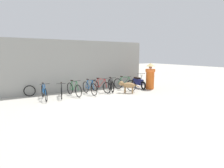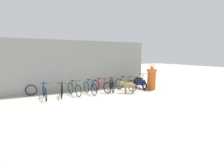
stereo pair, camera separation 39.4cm
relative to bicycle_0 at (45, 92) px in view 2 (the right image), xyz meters
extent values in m
plane|color=#B7B2A5|center=(2.43, -2.25, -0.36)|extent=(60.00, 60.00, 0.00)
cube|color=gray|center=(2.43, 1.32, 1.21)|extent=(9.09, 0.20, 3.13)
torus|color=black|center=(0.00, -0.53, -0.03)|extent=(0.04, 0.66, 0.66)
torus|color=black|center=(0.00, 0.53, -0.03)|extent=(0.04, 0.66, 0.66)
cylinder|color=#1959A5|center=(0.00, -0.12, 0.19)|extent=(0.03, 0.53, 0.55)
cylinder|color=#1959A5|center=(0.00, 0.18, 0.17)|extent=(0.03, 0.13, 0.50)
cylinder|color=#1959A5|center=(0.00, -0.07, 0.43)|extent=(0.03, 0.61, 0.06)
cylinder|color=#1959A5|center=(0.00, 0.33, -0.05)|extent=(0.03, 0.40, 0.08)
cylinder|color=#1959A5|center=(0.00, 0.38, 0.19)|extent=(0.03, 0.32, 0.46)
cylinder|color=#1959A5|center=(0.00, -0.45, 0.21)|extent=(0.03, 0.19, 0.49)
cube|color=black|center=(0.00, 0.24, 0.45)|extent=(0.07, 0.18, 0.05)
cylinder|color=black|center=(0.00, -0.38, 0.49)|extent=(0.46, 0.03, 0.02)
torus|color=black|center=(0.78, -0.40, -0.05)|extent=(0.18, 0.60, 0.61)
torus|color=black|center=(1.01, 0.54, -0.05)|extent=(0.18, 0.60, 0.61)
cylinder|color=black|center=(0.87, -0.03, 0.14)|extent=(0.14, 0.47, 0.51)
cylinder|color=black|center=(0.93, 0.24, 0.13)|extent=(0.06, 0.13, 0.46)
cylinder|color=black|center=(0.88, 0.01, 0.37)|extent=(0.16, 0.55, 0.06)
cylinder|color=black|center=(0.97, 0.37, -0.08)|extent=(0.11, 0.36, 0.07)
cylinder|color=black|center=(0.98, 0.41, 0.15)|extent=(0.09, 0.29, 0.43)
cylinder|color=black|center=(0.80, -0.33, 0.17)|extent=(0.07, 0.17, 0.45)
cube|color=black|center=(0.95, 0.28, 0.39)|extent=(0.11, 0.19, 0.05)
cylinder|color=black|center=(0.82, -0.26, 0.43)|extent=(0.45, 0.13, 0.02)
torus|color=black|center=(1.67, -0.42, -0.02)|extent=(0.17, 0.67, 0.68)
torus|color=black|center=(1.48, 0.54, -0.02)|extent=(0.17, 0.67, 0.68)
cylinder|color=#1E7238|center=(1.60, -0.05, 0.20)|extent=(0.12, 0.48, 0.56)
cylinder|color=#1E7238|center=(1.54, 0.23, 0.18)|extent=(0.05, 0.13, 0.51)
cylinder|color=#1E7238|center=(1.59, 0.00, 0.46)|extent=(0.14, 0.56, 0.06)
cylinder|color=#1E7238|center=(1.52, 0.36, -0.04)|extent=(0.10, 0.37, 0.08)
cylinder|color=#1E7238|center=(1.51, 0.41, 0.21)|extent=(0.08, 0.29, 0.47)
cylinder|color=#1E7238|center=(1.66, -0.35, 0.23)|extent=(0.06, 0.17, 0.50)
cube|color=black|center=(1.53, 0.28, 0.47)|extent=(0.10, 0.19, 0.05)
cylinder|color=black|center=(1.64, -0.27, 0.51)|extent=(0.46, 0.11, 0.02)
torus|color=black|center=(2.54, -0.49, -0.02)|extent=(0.13, 0.68, 0.68)
torus|color=black|center=(2.42, 0.46, -0.02)|extent=(0.13, 0.68, 0.68)
cylinder|color=#1959A5|center=(2.49, -0.12, 0.21)|extent=(0.09, 0.48, 0.56)
cylinder|color=#1959A5|center=(2.46, 0.15, 0.19)|extent=(0.04, 0.13, 0.52)
cylinder|color=#1959A5|center=(2.49, -0.07, 0.46)|extent=(0.10, 0.55, 0.06)
cylinder|color=#1959A5|center=(2.44, 0.28, -0.04)|extent=(0.08, 0.37, 0.08)
cylinder|color=#1959A5|center=(2.43, 0.33, 0.21)|extent=(0.07, 0.29, 0.48)
cylinder|color=#1959A5|center=(2.53, -0.42, 0.23)|extent=(0.05, 0.17, 0.50)
cube|color=black|center=(2.45, 0.20, 0.48)|extent=(0.09, 0.19, 0.05)
cylinder|color=black|center=(2.52, -0.35, 0.52)|extent=(0.46, 0.08, 0.02)
torus|color=black|center=(3.45, -0.32, -0.02)|extent=(0.25, 0.66, 0.67)
torus|color=black|center=(3.12, 0.72, -0.02)|extent=(0.25, 0.66, 0.67)
cylinder|color=red|center=(3.32, 0.08, 0.20)|extent=(0.19, 0.52, 0.56)
cylinder|color=red|center=(3.23, 0.38, 0.18)|extent=(0.07, 0.14, 0.51)
cylinder|color=red|center=(3.31, 0.14, 0.45)|extent=(0.21, 0.61, 0.06)
cylinder|color=red|center=(3.18, 0.53, -0.05)|extent=(0.15, 0.40, 0.08)
cylinder|color=red|center=(3.17, 0.58, 0.21)|extent=(0.12, 0.32, 0.47)
cylinder|color=red|center=(3.42, -0.24, 0.22)|extent=(0.08, 0.19, 0.50)
cube|color=black|center=(3.21, 0.43, 0.47)|extent=(0.12, 0.19, 0.05)
cylinder|color=black|center=(3.40, -0.16, 0.51)|extent=(0.45, 0.16, 0.02)
torus|color=black|center=(3.86, -0.27, -0.02)|extent=(0.25, 0.67, 0.68)
torus|color=black|center=(4.14, 0.66, -0.02)|extent=(0.25, 0.67, 0.68)
cylinder|color=black|center=(3.97, 0.09, 0.21)|extent=(0.17, 0.47, 0.56)
cylinder|color=black|center=(4.05, 0.36, 0.19)|extent=(0.06, 0.13, 0.52)
cylinder|color=black|center=(3.98, 0.14, 0.46)|extent=(0.19, 0.54, 0.06)
cylinder|color=black|center=(4.09, 0.48, -0.04)|extent=(0.13, 0.36, 0.08)
cylinder|color=black|center=(4.10, 0.53, 0.21)|extent=(0.11, 0.28, 0.47)
cylinder|color=black|center=(3.88, -0.20, 0.23)|extent=(0.08, 0.17, 0.50)
cube|color=black|center=(4.06, 0.40, 0.47)|extent=(0.12, 0.19, 0.05)
cylinder|color=black|center=(3.90, -0.13, 0.52)|extent=(0.45, 0.16, 0.02)
torus|color=black|center=(5.05, -0.51, 0.00)|extent=(0.27, 0.69, 0.71)
torus|color=black|center=(4.70, 0.51, 0.00)|extent=(0.27, 0.69, 0.71)
cylinder|color=#1E7238|center=(4.91, -0.12, 0.23)|extent=(0.20, 0.52, 0.59)
cylinder|color=#1E7238|center=(4.81, 0.18, 0.21)|extent=(0.07, 0.14, 0.54)
cylinder|color=#1E7238|center=(4.90, -0.07, 0.50)|extent=(0.23, 0.60, 0.06)
cylinder|color=#1E7238|center=(4.77, 0.32, -0.03)|extent=(0.16, 0.40, 0.08)
cylinder|color=#1E7238|center=(4.75, 0.37, 0.24)|extent=(0.13, 0.31, 0.50)
cylinder|color=#1E7238|center=(5.02, -0.44, 0.26)|extent=(0.09, 0.19, 0.53)
cube|color=black|center=(4.80, 0.23, 0.51)|extent=(0.12, 0.19, 0.05)
cylinder|color=black|center=(5.00, -0.36, 0.56)|extent=(0.44, 0.17, 0.02)
torus|color=black|center=(6.04, -0.48, -0.08)|extent=(0.18, 0.56, 0.55)
torus|color=black|center=(6.21, 0.80, -0.08)|extent=(0.18, 0.56, 0.55)
cube|color=navy|center=(6.12, 0.16, 0.08)|extent=(0.40, 0.94, 0.36)
cube|color=black|center=(6.15, 0.32, 0.31)|extent=(0.31, 0.61, 0.10)
cylinder|color=silver|center=(6.07, -0.24, 0.37)|extent=(0.07, 0.15, 0.59)
cylinder|color=silver|center=(6.05, -0.38, 0.00)|extent=(0.07, 0.22, 0.19)
cylinder|color=black|center=(6.08, -0.19, 0.66)|extent=(0.58, 0.10, 0.03)
sphere|color=silver|center=(6.07, -0.22, 0.54)|extent=(0.16, 0.16, 0.14)
ellipsoid|color=#997247|center=(4.61, -0.89, 0.12)|extent=(0.75, 0.74, 0.32)
cylinder|color=#997247|center=(4.38, -0.80, -0.18)|extent=(0.10, 0.10, 0.36)
cylinder|color=#997247|center=(4.51, -0.67, -0.18)|extent=(0.10, 0.10, 0.36)
cylinder|color=#997247|center=(4.71, -1.11, -0.18)|extent=(0.10, 0.10, 0.36)
cylinder|color=#997247|center=(4.83, -0.98, -0.18)|extent=(0.10, 0.10, 0.36)
sphere|color=#997247|center=(4.29, -0.58, 0.21)|extent=(0.39, 0.39, 0.27)
ellipsoid|color=#997247|center=(4.21, -0.50, 0.19)|extent=(0.18, 0.18, 0.10)
cylinder|color=#997247|center=(4.96, -1.23, 0.09)|extent=(0.26, 0.26, 0.17)
cylinder|color=orange|center=(6.57, -0.51, 0.31)|extent=(0.71, 0.71, 1.33)
cylinder|color=orange|center=(6.57, -0.51, 0.88)|extent=(0.83, 0.83, 0.18)
sphere|color=tan|center=(6.57, -0.51, 1.10)|extent=(0.28, 0.28, 0.21)
cone|color=tan|center=(6.57, -0.51, 1.26)|extent=(0.78, 0.78, 0.21)
torus|color=black|center=(-0.60, 1.08, -0.05)|extent=(0.61, 0.12, 0.61)
camera|label=1|loc=(-1.21, -9.28, 1.88)|focal=28.00mm
camera|label=2|loc=(-0.87, -9.46, 1.88)|focal=28.00mm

